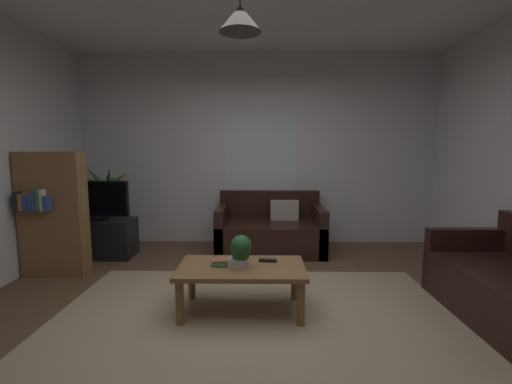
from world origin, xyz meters
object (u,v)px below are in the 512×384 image
Objects in this scene: remote_on_table_0 at (268,260)px; tv_stand at (100,238)px; bookshelf_corner at (53,214)px; coffee_table at (242,273)px; book_on_table_0 at (219,265)px; pendant_lamp at (240,18)px; couch_under_window at (270,232)px; potted_plant_on_table at (240,251)px; tv at (97,200)px; potted_palm_corner at (106,208)px; book_on_table_1 at (219,261)px.

remote_on_table_0 is 2.63m from tv_stand.
bookshelf_corner is (-0.19, -0.67, 0.46)m from tv_stand.
book_on_table_0 reaches higher than coffee_table.
couch_under_window is at bearing 80.36° from pendant_lamp.
tv is at bearing 142.08° from potted_plant_on_table.
bookshelf_corner reaches higher than book_on_table_0.
potted_palm_corner is (-2.08, 2.00, 0.02)m from potted_plant_on_table.
book_on_table_1 is 2.16m from bookshelf_corner.
book_on_table_1 is (0.00, 0.01, 0.03)m from book_on_table_0.
couch_under_window is at bearing 5.38° from remote_on_table_0.
book_on_table_1 is at bearing 175.44° from pendant_lamp.
book_on_table_0 is 0.27× the size of pendant_lamp.
book_on_table_1 is 0.77× the size of remote_on_table_0.
potted_plant_on_table reaches higher than book_on_table_1.
bookshelf_corner is (-1.97, 0.84, 0.26)m from book_on_table_1.
bookshelf_corner is at bearing 158.44° from coffee_table.
bookshelf_corner is at bearing -159.28° from couch_under_window.
pendant_lamp reaches higher than tv_stand.
bookshelf_corner reaches higher than coffee_table.
book_on_table_0 is 0.09× the size of bookshelf_corner.
potted_plant_on_table is 2.54m from tv_stand.
potted_palm_corner is (-1.89, 1.95, 0.13)m from book_on_table_1.
tv is at bearing 142.82° from coffee_table.
coffee_table is 0.27m from remote_on_table_0.
couch_under_window is at bearing 6.64° from tv_stand.
potted_plant_on_table is 0.20× the size of bookshelf_corner.
tv_stand is at bearing 141.69° from potted_plant_on_table.
pendant_lamp is at bearing 180.00° from coffee_table.
book_on_table_1 is 0.09× the size of bookshelf_corner.
book_on_table_0 is 0.24m from potted_plant_on_table.
coffee_table is 3.84× the size of potted_plant_on_table.
tv is at bearing 139.97° from book_on_table_0.
potted_plant_on_table is (-0.01, -0.04, 0.21)m from coffee_table.
potted_palm_corner is at bearing 175.83° from couch_under_window.
remote_on_table_0 is 0.34× the size of pendant_lamp.
pendant_lamp is at bearing -1.28° from book_on_table_0.
coffee_table is 6.89× the size of remote_on_table_0.
potted_palm_corner reaches higher than book_on_table_1.
book_on_table_1 is at bearing -45.89° from potted_palm_corner.
coffee_table is at bearing 0.00° from pendant_lamp.
remote_on_table_0 is 0.56× the size of potted_plant_on_table.
potted_palm_corner reaches higher than potted_plant_on_table.
tv_stand is 0.83m from bookshelf_corner.
coffee_table is 2.88m from potted_palm_corner.
potted_plant_on_table is at bearing -22.43° from bookshelf_corner.
coffee_table is 1.22× the size of tv_stand.
tv_stand is at bearing 142.43° from coffee_table.
potted_palm_corner is at bearing 102.76° from tv.
tv is (0.00, -0.02, 0.52)m from tv_stand.
pendant_lamp is at bearing -43.29° from potted_palm_corner.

